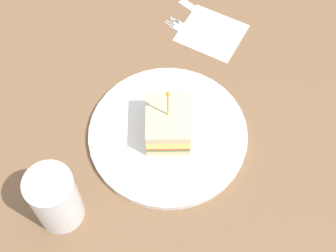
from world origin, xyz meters
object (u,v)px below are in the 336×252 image
object	(u,v)px
plate	(168,134)
sandwich_half_center	(171,121)
knife	(204,15)
drink_glass	(56,200)
fork	(187,30)
napkin	(211,33)

from	to	relation	value
plate	sandwich_half_center	bearing A→B (deg)	-42.49
knife	sandwich_half_center	bearing A→B (deg)	168.81
sandwich_half_center	drink_glass	size ratio (longest dim) A/B	1.05
drink_glass	fork	distance (cm)	40.46
napkin	fork	distance (cm)	4.58
plate	drink_glass	distance (cm)	20.96
sandwich_half_center	fork	bearing A→B (deg)	-4.99
fork	knife	world-z (taller)	same
napkin	plate	bearing A→B (deg)	162.59
fork	plate	bearing A→B (deg)	173.99
napkin	fork	xyz separation A→B (cm)	(0.27, 4.57, 0.10)
sandwich_half_center	fork	size ratio (longest dim) A/B	1.08
plate	knife	distance (cm)	26.71
napkin	knife	world-z (taller)	knife
knife	napkin	bearing A→B (deg)	-161.04
sandwich_half_center	drink_glass	world-z (taller)	sandwich_half_center
napkin	drink_glass	bearing A→B (deg)	148.39
sandwich_half_center	knife	distance (cm)	26.43
plate	drink_glass	xyz separation A→B (cm)	(-13.85, 15.18, 4.14)
drink_glass	fork	xyz separation A→B (cm)	(36.18, -17.53, -4.58)
drink_glass	fork	size ratio (longest dim) A/B	1.04
fork	knife	distance (cm)	4.95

